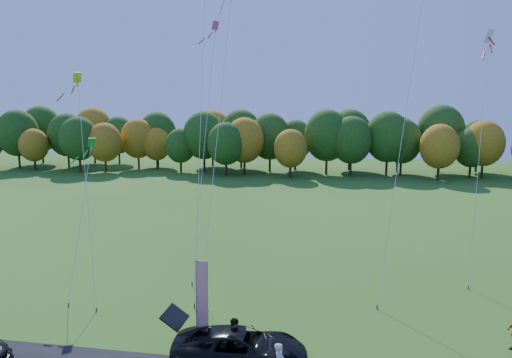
# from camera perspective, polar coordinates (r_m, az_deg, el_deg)

# --- Properties ---
(ground) EXTENTS (160.00, 160.00, 0.00)m
(ground) POSITION_cam_1_polar(r_m,az_deg,el_deg) (24.15, -2.67, -18.91)
(ground) COLOR #2E5F19
(tree_line) EXTENTS (116.00, 12.00, 10.00)m
(tree_line) POSITION_cam_1_polar(r_m,az_deg,el_deg) (76.80, 6.50, 0.40)
(tree_line) COLOR #1E4711
(tree_line) RESTS_ON ground
(black_suv) EXTENTS (6.04, 3.28, 1.61)m
(black_suv) POSITION_cam_1_polar(r_m,az_deg,el_deg) (22.52, -1.84, -18.78)
(black_suv) COLOR black
(black_suv) RESTS_ON ground
(person_tailgate_b) EXTENTS (1.19, 1.20, 1.95)m
(person_tailgate_b) POSITION_cam_1_polar(r_m,az_deg,el_deg) (22.83, -2.35, -17.89)
(person_tailgate_b) COLOR gray
(person_tailgate_b) RESTS_ON ground
(feather_flag) EXTENTS (0.58, 0.13, 4.47)m
(feather_flag) POSITION_cam_1_polar(r_m,az_deg,el_deg) (22.79, -6.30, -13.13)
(feather_flag) COLOR #999999
(feather_flag) RESTS_ON ground
(kite_delta_blue) EXTENTS (3.67, 12.73, 30.07)m
(kite_delta_blue) POSITION_cam_1_polar(r_m,az_deg,el_deg) (32.52, -6.07, 15.20)
(kite_delta_blue) COLOR #4C3F33
(kite_delta_blue) RESTS_ON ground
(kite_parafoil_orange) EXTENTS (5.86, 12.39, 28.85)m
(kite_parafoil_orange) POSITION_cam_1_polar(r_m,az_deg,el_deg) (32.95, 17.69, 13.71)
(kite_parafoil_orange) COLOR #4C3F33
(kite_parafoil_orange) RESTS_ON ground
(kite_delta_red) EXTENTS (2.79, 11.40, 21.88)m
(kite_delta_red) POSITION_cam_1_polar(r_m,az_deg,el_deg) (32.52, -3.84, 11.59)
(kite_delta_red) COLOR #4C3F33
(kite_delta_red) RESTS_ON ground
(kite_diamond_yellow) EXTENTS (4.03, 5.97, 13.33)m
(kite_diamond_yellow) POSITION_cam_1_polar(r_m,az_deg,el_deg) (30.58, -18.85, -0.60)
(kite_diamond_yellow) COLOR #4C3F33
(kite_diamond_yellow) RESTS_ON ground
(kite_diamond_green) EXTENTS (1.59, 5.96, 9.22)m
(kite_diamond_green) POSITION_cam_1_polar(r_m,az_deg,el_deg) (31.62, -19.37, -3.98)
(kite_diamond_green) COLOR #4C3F33
(kite_diamond_green) RESTS_ON ground
(kite_diamond_white) EXTENTS (2.24, 5.88, 16.34)m
(kite_diamond_white) POSITION_cam_1_polar(r_m,az_deg,el_deg) (34.39, 24.16, 2.59)
(kite_diamond_white) COLOR #4C3F33
(kite_diamond_white) RESTS_ON ground
(kite_diamond_pink) EXTENTS (1.06, 8.07, 17.25)m
(kite_diamond_pink) POSITION_cam_1_polar(r_m,az_deg,el_deg) (33.62, -5.86, 4.55)
(kite_diamond_pink) COLOR #4C3F33
(kite_diamond_pink) RESTS_ON ground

